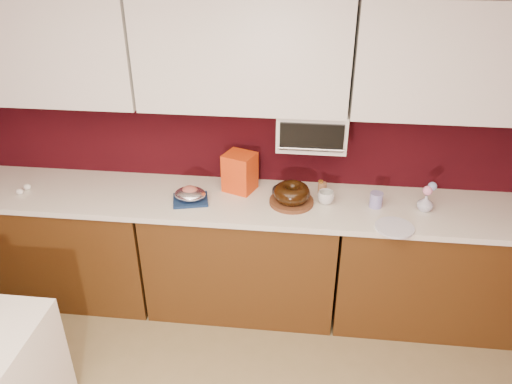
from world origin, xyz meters
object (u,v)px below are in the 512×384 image
Objects in this scene: foil_ham_nest at (190,194)px; flower_vase at (425,202)px; pandoro_box at (240,172)px; blue_jar at (376,200)px; coffee_mug at (326,196)px; bundt_cake at (292,193)px; toaster_oven at (312,128)px.

foil_ham_nest is 1.69× the size of flower_vase.
pandoro_box is 2.67× the size of blue_jar.
flower_vase reaches higher than coffee_mug.
flower_vase is at bearing 0.52° from bundt_cake.
blue_jar is 0.81× the size of flower_vase.
foil_ham_nest is at bearing -176.85° from blue_jar.
bundt_cake reaches higher than blue_jar.
bundt_cake is 0.68m from foil_ham_nest.
toaster_oven is at bearing 128.22° from coffee_mug.
foil_ham_nest is 0.78× the size of pandoro_box.
coffee_mug is 0.85× the size of flower_vase.
toaster_oven is 2.13× the size of foil_ham_nest.
foil_ham_nest is 1.24m from blue_jar.
bundt_cake is (-0.11, -0.18, -0.39)m from toaster_oven.
coffee_mug is 0.64m from flower_vase.
flower_vase reaches higher than blue_jar.
toaster_oven is 0.88m from flower_vase.
coffee_mug is at bearing 178.62° from blue_jar.
flower_vase is at bearing 13.97° from pandoro_box.
toaster_oven is at bearing 23.47° from pandoro_box.
toaster_oven is at bearing 15.96° from foil_ham_nest.
flower_vase is at bearing 2.01° from foil_ham_nest.
toaster_oven is 3.60× the size of flower_vase.
coffee_mug is at bearing 7.36° from bundt_cake.
pandoro_box is 1.25m from flower_vase.
flower_vase is (1.24, -0.15, -0.07)m from pandoro_box.
flower_vase is at bearing -2.49° from blue_jar.
bundt_cake is at bearing -179.48° from flower_vase.
foil_ham_nest is at bearing -125.84° from pandoro_box.
toaster_oven is 0.59m from pandoro_box.
foil_ham_nest is at bearing -164.04° from toaster_oven.
toaster_oven is 1.66× the size of pandoro_box.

